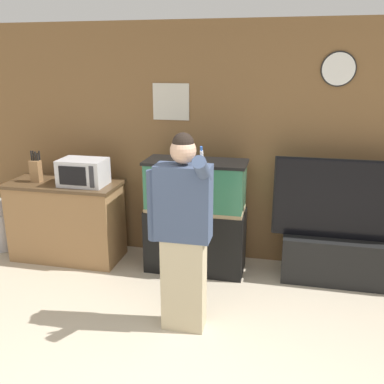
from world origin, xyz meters
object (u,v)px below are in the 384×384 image
aquarium_on_stand (196,216)px  person_standing (182,232)px  trash_bin (1,223)px  knife_block (36,170)px  counter_island (67,220)px  tv_on_stand (348,247)px  microwave (83,172)px

aquarium_on_stand → person_standing: size_ratio=0.72×
person_standing → trash_bin: size_ratio=2.62×
knife_block → trash_bin: 0.93m
counter_island → aquarium_on_stand: aquarium_on_stand is taller
person_standing → aquarium_on_stand: bearing=96.5°
counter_island → tv_on_stand: size_ratio=0.81×
counter_island → knife_block: (-0.30, -0.03, 0.58)m
aquarium_on_stand → person_standing: (0.12, -1.07, 0.27)m
trash_bin → knife_block: bearing=-7.7°
person_standing → trash_bin: person_standing is taller
microwave → knife_block: knife_block is taller
counter_island → trash_bin: bearing=177.0°
microwave → tv_on_stand: 2.87m
microwave → tv_on_stand: bearing=2.6°
microwave → tv_on_stand: (2.79, 0.13, -0.66)m
microwave → knife_block: size_ratio=1.40×
tv_on_stand → person_standing: person_standing is taller
knife_block → trash_bin: size_ratio=0.55×
microwave → tv_on_stand: tv_on_stand is taller
knife_block → tv_on_stand: bearing=2.2°
knife_block → tv_on_stand: tv_on_stand is taller
counter_island → person_standing: size_ratio=0.75×
aquarium_on_stand → counter_island: bearing=-178.6°
microwave → aquarium_on_stand: bearing=3.4°
person_standing → trash_bin: bearing=156.7°
microwave → aquarium_on_stand: (1.22, 0.07, -0.44)m
aquarium_on_stand → trash_bin: bearing=179.8°
microwave → person_standing: 1.69m
knife_block → trash_bin: (-0.60, 0.08, -0.71)m
counter_island → knife_block: bearing=-173.5°
microwave → person_standing: person_standing is taller
trash_bin → counter_island: bearing=-3.0°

